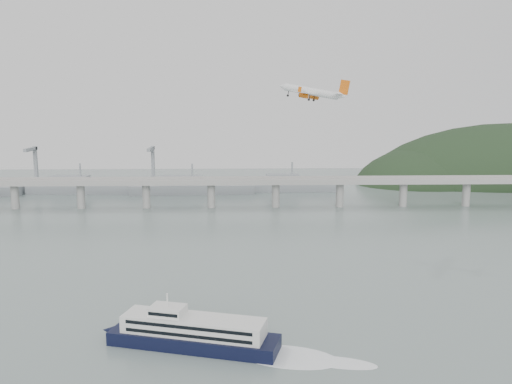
{
  "coord_description": "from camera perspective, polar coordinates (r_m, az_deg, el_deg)",
  "views": [
    {
      "loc": [
        -8.6,
        -213.45,
        80.47
      ],
      "look_at": [
        0.0,
        55.0,
        36.0
      ],
      "focal_mm": 38.0,
      "sensor_mm": 36.0,
      "label": 1
    }
  ],
  "objects": [
    {
      "name": "distant_fleet",
      "position": [
        506.0,
        -18.67,
        0.47
      ],
      "size": [
        453.0,
        60.9,
        40.0
      ],
      "color": "gray",
      "rests_on": "ground"
    },
    {
      "name": "ferry",
      "position": [
        187.23,
        -6.58,
        -14.5
      ],
      "size": [
        92.18,
        35.5,
        17.76
      ],
      "rotation": [
        0.0,
        0.0,
        -0.28
      ],
      "color": "black",
      "rests_on": "ground"
    },
    {
      "name": "airliner",
      "position": [
        293.4,
        5.98,
        10.42
      ],
      "size": [
        37.21,
        34.91,
        11.26
      ],
      "rotation": [
        0.05,
        -0.17,
        2.53
      ],
      "color": "silver",
      "rests_on": "ground"
    },
    {
      "name": "ground",
      "position": [
        228.27,
        0.45,
        -11.24
      ],
      "size": [
        900.0,
        900.0,
        0.0
      ],
      "primitive_type": "plane",
      "color": "slate",
      "rests_on": "ground"
    },
    {
      "name": "bridge",
      "position": [
        418.26,
        -0.79,
        0.76
      ],
      "size": [
        800.0,
        22.0,
        23.9
      ],
      "color": "gray",
      "rests_on": "ground"
    }
  ]
}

